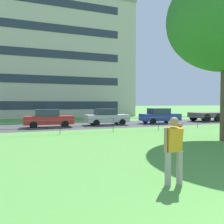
{
  "coord_description": "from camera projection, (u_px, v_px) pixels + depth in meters",
  "views": [
    {
      "loc": [
        -3.67,
        -0.92,
        2.08
      ],
      "look_at": [
        -0.09,
        8.91,
        1.65
      ],
      "focal_mm": 35.62,
      "sensor_mm": 36.0,
      "label": 1
    }
  ],
  "objects": [
    {
      "name": "street_strip",
      "position": [
        74.0,
        126.0,
        20.19
      ],
      "size": [
        80.0,
        6.22,
        0.01
      ],
      "primitive_type": "cube",
      "color": "#424247",
      "rests_on": "ground"
    },
    {
      "name": "park_fence",
      "position": [
        88.0,
        123.0,
        15.39
      ],
      "size": [
        34.04,
        0.04,
        1.0
      ],
      "color": "#333833",
      "rests_on": "ground"
    },
    {
      "name": "person_thrower",
      "position": [
        174.0,
        148.0,
        5.58
      ],
      "size": [
        0.59,
        0.77,
        1.73
      ],
      "color": "gray",
      "rests_on": "ground"
    },
    {
      "name": "car_red_left",
      "position": [
        49.0,
        118.0,
        18.83
      ],
      "size": [
        4.06,
        1.92,
        1.54
      ],
      "color": "red",
      "rests_on": "ground"
    },
    {
      "name": "car_silver_right",
      "position": [
        107.0,
        117.0,
        20.85
      ],
      "size": [
        4.04,
        1.89,
        1.54
      ],
      "color": "#B7BABF",
      "rests_on": "ground"
    },
    {
      "name": "car_blue_far_right",
      "position": [
        160.0,
        116.0,
        22.58
      ],
      "size": [
        4.04,
        1.89,
        1.54
      ],
      "color": "#233899",
      "rests_on": "ground"
    },
    {
      "name": "apartment_building_background",
      "position": [
        6.0,
        57.0,
        33.7
      ],
      "size": [
        38.32,
        12.01,
        18.03
      ],
      "color": "beige",
      "rests_on": "ground"
    }
  ]
}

